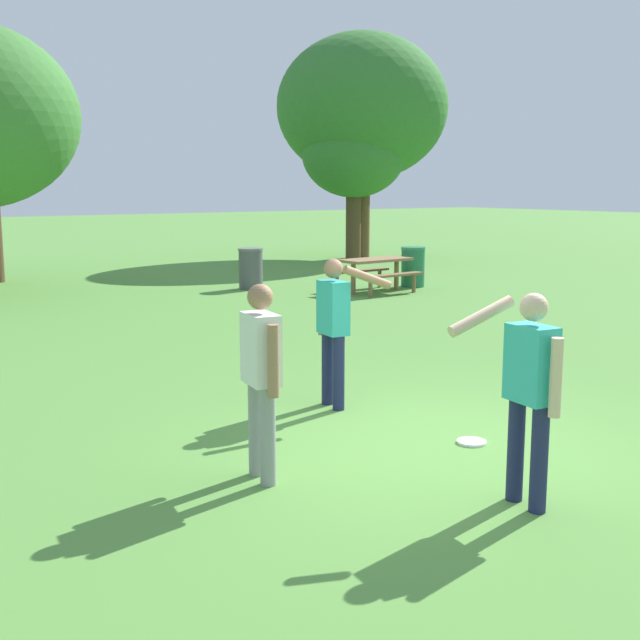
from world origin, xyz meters
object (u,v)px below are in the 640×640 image
object	(u,v)px
person_catcher	(529,383)
frisbee	(472,442)
person_thrower	(334,321)
tree_back_right	(362,108)
person_bystander	(261,369)
trash_can_further_along	(251,268)
tree_back_left	(354,154)
picnic_table_near	(375,268)
trash_can_beside_table	(413,267)

from	to	relation	value
person_catcher	frisbee	size ratio (longest dim) A/B	5.81
person_thrower	tree_back_right	xyz separation A→B (m)	(11.62, 14.58, 3.97)
tree_back_right	person_bystander	bearing A→B (deg)	-129.89
person_catcher	trash_can_further_along	size ratio (longest dim) A/B	1.71
frisbee	tree_back_left	distance (m)	19.45
person_thrower	tree_back_right	bearing A→B (deg)	51.44
picnic_table_near	trash_can_further_along	size ratio (longest dim) A/B	1.85
tree_back_left	trash_can_beside_table	bearing A→B (deg)	-115.75
trash_can_beside_table	tree_back_right	bearing A→B (deg)	61.36
trash_can_beside_table	trash_can_further_along	size ratio (longest dim) A/B	1.00
person_thrower	person_bystander	world-z (taller)	same
trash_can_further_along	frisbee	bearing A→B (deg)	-109.87
person_catcher	picnic_table_near	size ratio (longest dim) A/B	0.92
frisbee	picnic_table_near	bearing A→B (deg)	56.13
picnic_table_near	tree_back_left	distance (m)	8.68
frisbee	tree_back_left	bearing A→B (deg)	56.26
trash_can_beside_table	trash_can_further_along	distance (m)	3.89
person_catcher	tree_back_right	xyz separation A→B (m)	(12.06, 17.67, 3.97)
person_thrower	trash_can_beside_table	size ratio (longest dim) A/B	1.71
person_thrower	picnic_table_near	distance (m)	9.74
frisbee	tree_back_right	xyz separation A→B (m)	(11.29, 16.36, 4.92)
tree_back_left	frisbee	bearing A→B (deg)	-123.74
person_bystander	tree_back_right	world-z (taller)	tree_back_right
tree_back_right	tree_back_left	bearing A→B (deg)	-146.44
frisbee	trash_can_beside_table	bearing A→B (deg)	51.40
person_bystander	frisbee	xyz separation A→B (m)	(2.12, -0.31, -0.93)
person_bystander	person_thrower	bearing A→B (deg)	39.36
tree_back_left	tree_back_right	world-z (taller)	tree_back_right
trash_can_further_along	person_catcher	bearing A→B (deg)	-111.05
picnic_table_near	person_thrower	bearing A→B (deg)	-131.33
tree_back_left	tree_back_right	distance (m)	1.71
person_catcher	tree_back_left	world-z (taller)	tree_back_left
person_bystander	picnic_table_near	size ratio (longest dim) A/B	0.92
person_bystander	trash_can_further_along	xyz separation A→B (m)	(6.18, 10.92, -0.46)
person_catcher	picnic_table_near	world-z (taller)	person_catcher
person_catcher	trash_can_beside_table	size ratio (longest dim) A/B	1.71
trash_can_beside_table	trash_can_further_along	xyz separation A→B (m)	(-3.41, 1.87, 0.00)
person_catcher	trash_can_further_along	world-z (taller)	person_catcher
person_bystander	trash_can_further_along	bearing A→B (deg)	60.49
person_bystander	trash_can_beside_table	distance (m)	13.19
trash_can_further_along	picnic_table_near	bearing A→B (deg)	-46.27
person_catcher	trash_can_further_along	xyz separation A→B (m)	(4.83, 12.54, -0.48)
person_thrower	trash_can_beside_table	xyz separation A→B (m)	(7.80, 7.57, -0.48)
person_thrower	tree_back_right	size ratio (longest dim) A/B	0.22
trash_can_beside_table	tree_back_left	size ratio (longest dim) A/B	0.20
tree_back_right	frisbee	bearing A→B (deg)	-124.62
trash_can_beside_table	tree_back_right	distance (m)	9.14
person_bystander	tree_back_right	size ratio (longest dim) A/B	0.22
trash_can_beside_table	tree_back_right	world-z (taller)	tree_back_right
trash_can_beside_table	tree_back_right	xyz separation A→B (m)	(3.82, 7.00, 4.44)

